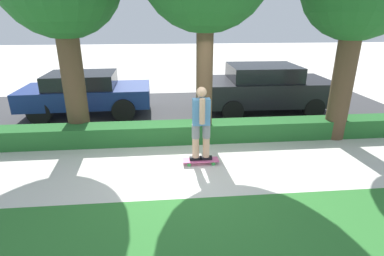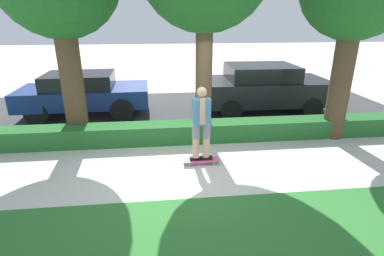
# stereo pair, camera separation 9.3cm
# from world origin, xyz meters

# --- Properties ---
(ground_plane) EXTENTS (60.00, 60.00, 0.00)m
(ground_plane) POSITION_xyz_m (0.00, 0.00, 0.00)
(ground_plane) COLOR beige
(street_asphalt) EXTENTS (14.86, 5.00, 0.01)m
(street_asphalt) POSITION_xyz_m (0.00, 4.20, 0.00)
(street_asphalt) COLOR #38383A
(street_asphalt) RESTS_ON ground_plane
(hedge_row) EXTENTS (14.86, 0.60, 0.48)m
(hedge_row) POSITION_xyz_m (0.00, 1.60, 0.24)
(hedge_row) COLOR #236028
(hedge_row) RESTS_ON ground_plane
(skateboard) EXTENTS (0.77, 0.24, 0.10)m
(skateboard) POSITION_xyz_m (0.27, 0.30, 0.08)
(skateboard) COLOR #DB5B93
(skateboard) RESTS_ON ground_plane
(skater_person) EXTENTS (0.48, 0.41, 1.59)m
(skater_person) POSITION_xyz_m (0.27, 0.30, 0.94)
(skater_person) COLOR black
(skater_person) RESTS_ON skateboard
(parked_car_front) EXTENTS (3.99, 1.91, 1.34)m
(parked_car_front) POSITION_xyz_m (-2.94, 4.10, 0.73)
(parked_car_front) COLOR navy
(parked_car_front) RESTS_ON ground_plane
(parked_car_middle) EXTENTS (4.14, 2.02, 1.53)m
(parked_car_middle) POSITION_xyz_m (2.81, 3.92, 0.80)
(parked_car_middle) COLOR black
(parked_car_middle) RESTS_ON ground_plane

